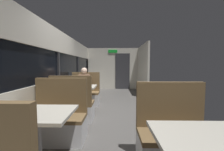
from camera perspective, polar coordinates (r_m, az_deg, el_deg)
name	(u,v)px	position (r m, az deg, el deg)	size (l,w,h in m)	color
ground_plane	(111,114)	(4.07, -0.45, -15.19)	(3.30, 9.20, 0.02)	#514F4C
carriage_window_panel_left	(58,74)	(4.15, -20.93, 0.70)	(0.09, 8.48, 2.30)	beige
carriage_end_bulkhead	(114,69)	(8.04, 0.74, 2.69)	(2.90, 0.11, 2.30)	beige
carriage_aisle_panel_right	(143,69)	(6.98, 12.20, 2.48)	(0.08, 2.40, 2.30)	beige
dining_table_near_window	(37,120)	(2.13, -27.97, -15.43)	(0.90, 0.70, 0.74)	#9E9EA3
bench_near_window_facing_entry	(59,122)	(2.83, -20.57, -17.00)	(0.95, 0.50, 1.10)	silver
dining_table_mid_window	(80,90)	(4.21, -12.73, -5.52)	(0.90, 0.70, 0.74)	#9E9EA3
bench_mid_window_facing_end	(73,107)	(3.62, -15.34, -12.21)	(0.95, 0.50, 1.10)	silver
bench_mid_window_facing_entry	(85,95)	(4.93, -10.72, -7.75)	(0.95, 0.50, 1.10)	silver
dining_table_front_aisle	(209,149)	(1.56, 34.55, -23.07)	(0.90, 0.70, 0.74)	#9E9EA3
bench_front_aisle_facing_entry	(174,140)	(2.25, 23.50, -22.80)	(0.95, 0.50, 1.10)	silver
seated_passenger	(85,89)	(4.83, -10.93, -5.49)	(0.47, 0.55, 1.26)	#26262D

